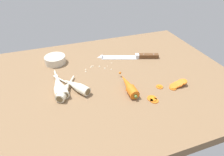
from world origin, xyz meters
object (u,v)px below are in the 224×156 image
at_px(carrot_slice_stray_mid, 160,86).
at_px(prep_bowl, 55,59).
at_px(parsnip_front, 62,88).
at_px(carrot_slice_stack, 178,84).
at_px(carrot_slice_stray_far, 152,98).
at_px(parsnip_mid_right, 65,90).
at_px(whole_carrot, 129,86).
at_px(chefs_knife, 127,57).
at_px(parsnip_mid_left, 76,86).
at_px(parsnip_back, 58,86).
at_px(carrot_slice_stray_near, 154,100).

xyz_separation_m(carrot_slice_stray_mid, prep_bowl, (-0.42, 0.38, 0.02)).
distance_m(parsnip_front, carrot_slice_stack, 0.52).
relative_size(carrot_slice_stray_far, prep_bowl, 0.37).
relative_size(parsnip_front, parsnip_mid_right, 1.12).
xyz_separation_m(carrot_slice_stack, prep_bowl, (-0.50, 0.40, 0.01)).
relative_size(whole_carrot, parsnip_mid_right, 1.13).
bearing_deg(chefs_knife, carrot_slice_stray_far, -95.94).
distance_m(parsnip_mid_left, carrot_slice_stray_mid, 0.38).
bearing_deg(parsnip_mid_left, carrot_slice_stack, -16.45).
xyz_separation_m(chefs_knife, parsnip_mid_right, (-0.38, -0.21, 0.01)).
bearing_deg(whole_carrot, parsnip_mid_right, 167.09).
relative_size(parsnip_front, parsnip_mid_left, 0.96).
bearing_deg(carrot_slice_stack, whole_carrot, 166.74).
xyz_separation_m(parsnip_mid_left, parsnip_mid_right, (-0.05, -0.02, 0.00)).
xyz_separation_m(parsnip_front, carrot_slice_stray_far, (0.35, -0.18, -0.02)).
height_order(parsnip_mid_left, parsnip_mid_right, same).
relative_size(chefs_knife, carrot_slice_stray_far, 8.44).
xyz_separation_m(parsnip_back, carrot_slice_stray_near, (0.37, -0.21, -0.02)).
distance_m(parsnip_mid_right, carrot_slice_stack, 0.50).
bearing_deg(parsnip_back, carrot_slice_stray_near, -29.69).
bearing_deg(carrot_slice_stray_mid, parsnip_mid_left, 163.33).
bearing_deg(carrot_slice_stray_mid, parsnip_front, 164.54).
xyz_separation_m(parsnip_mid_right, carrot_slice_stray_mid, (0.41, -0.09, -0.02)).
xyz_separation_m(whole_carrot, carrot_slice_stack, (0.22, -0.05, -0.01)).
bearing_deg(parsnip_mid_right, chefs_knife, 28.92).
bearing_deg(whole_carrot, carrot_slice_stray_far, -52.51).
distance_m(carrot_slice_stack, carrot_slice_stray_far, 0.16).
height_order(chefs_knife, prep_bowl, prep_bowl).
height_order(parsnip_front, carrot_slice_stray_mid, parsnip_front).
xyz_separation_m(parsnip_front, carrot_slice_stack, (0.50, -0.14, -0.01)).
relative_size(parsnip_back, carrot_slice_stray_far, 5.28).
bearing_deg(carrot_slice_stray_mid, chefs_knife, 96.51).
bearing_deg(parsnip_front, parsnip_back, 129.08).
distance_m(chefs_knife, carrot_slice_stack, 0.34).
height_order(parsnip_front, carrot_slice_stray_near, parsnip_front).
height_order(parsnip_front, parsnip_mid_left, same).
distance_m(whole_carrot, parsnip_mid_left, 0.23).
height_order(whole_carrot, carrot_slice_stack, whole_carrot).
xyz_separation_m(parsnip_mid_right, carrot_slice_stray_near, (0.34, -0.17, -0.02)).
xyz_separation_m(chefs_knife, carrot_slice_stray_near, (-0.04, -0.38, -0.00)).
bearing_deg(carrot_slice_stray_near, parsnip_back, 150.31).
distance_m(whole_carrot, carrot_slice_stray_far, 0.11).
bearing_deg(parsnip_back, carrot_slice_stray_mid, -17.10).
height_order(whole_carrot, parsnip_mid_left, whole_carrot).
bearing_deg(carrot_slice_stray_mid, carrot_slice_stray_near, -132.90).
bearing_deg(carrot_slice_stray_near, parsnip_mid_left, 147.92).
height_order(parsnip_back, carrot_slice_stray_mid, parsnip_back).
bearing_deg(carrot_slice_stack, chefs_knife, 109.34).
xyz_separation_m(chefs_knife, parsnip_mid_left, (-0.33, -0.19, 0.01)).
bearing_deg(parsnip_front, carrot_slice_stray_near, -28.52).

